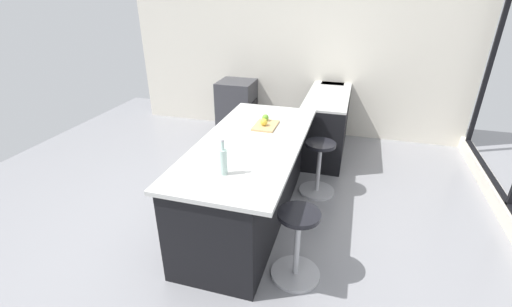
# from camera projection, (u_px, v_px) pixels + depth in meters

# --- Properties ---
(ground_plane) EXTENTS (7.67, 7.67, 0.00)m
(ground_plane) POSITION_uv_depth(u_px,v_px,m) (237.00, 223.00, 3.81)
(ground_plane) COLOR gray
(interior_partition_left) EXTENTS (0.12, 5.65, 2.74)m
(interior_partition_left) POSITION_uv_depth(u_px,v_px,m) (294.00, 51.00, 5.76)
(interior_partition_left) COLOR silver
(interior_partition_left) RESTS_ON ground_plane
(sink_cabinet) EXTENTS (2.49, 0.60, 1.20)m
(sink_cabinet) POSITION_uv_depth(u_px,v_px,m) (329.00, 114.00, 5.68)
(sink_cabinet) COLOR black
(sink_cabinet) RESTS_ON ground_plane
(oven_range) EXTENTS (0.60, 0.61, 0.89)m
(oven_range) POSITION_uv_depth(u_px,v_px,m) (237.00, 106.00, 6.09)
(oven_range) COLOR #38383D
(oven_range) RESTS_ON ground_plane
(kitchen_island) EXTENTS (2.31, 1.01, 0.94)m
(kitchen_island) POSITION_uv_depth(u_px,v_px,m) (247.00, 179.00, 3.73)
(kitchen_island) COLOR black
(kitchen_island) RESTS_ON ground_plane
(stool_by_window) EXTENTS (0.44, 0.44, 0.68)m
(stool_by_window) POSITION_uv_depth(u_px,v_px,m) (318.00, 169.00, 4.25)
(stool_by_window) COLOR #B7B7BC
(stool_by_window) RESTS_ON ground_plane
(stool_middle) EXTENTS (0.44, 0.44, 0.68)m
(stool_middle) POSITION_uv_depth(u_px,v_px,m) (297.00, 247.00, 2.99)
(stool_middle) COLOR #B7B7BC
(stool_middle) RESTS_ON ground_plane
(cutting_board) EXTENTS (0.36, 0.24, 0.02)m
(cutting_board) POSITION_uv_depth(u_px,v_px,m) (266.00, 125.00, 3.86)
(cutting_board) COLOR tan
(cutting_board) RESTS_ON kitchen_island
(apple_green) EXTENTS (0.08, 0.08, 0.08)m
(apple_green) POSITION_uv_depth(u_px,v_px,m) (265.00, 118.00, 3.95)
(apple_green) COLOR #609E2D
(apple_green) RESTS_ON cutting_board
(apple_yellow) EXTENTS (0.08, 0.08, 0.08)m
(apple_yellow) POSITION_uv_depth(u_px,v_px,m) (264.00, 122.00, 3.82)
(apple_yellow) COLOR gold
(apple_yellow) RESTS_ON cutting_board
(water_bottle) EXTENTS (0.06, 0.06, 0.31)m
(water_bottle) POSITION_uv_depth(u_px,v_px,m) (223.00, 161.00, 2.84)
(water_bottle) COLOR silver
(water_bottle) RESTS_ON kitchen_island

